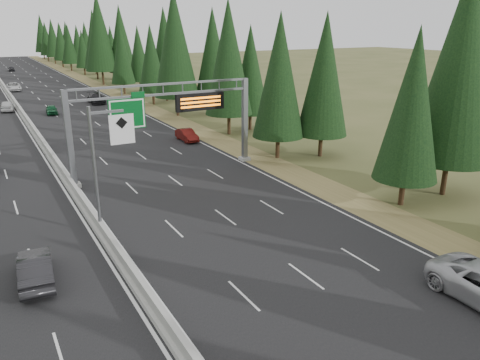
% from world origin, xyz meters
% --- Properties ---
extents(road, '(32.00, 260.00, 0.08)m').
position_xyz_m(road, '(0.00, 80.00, 0.04)').
color(road, black).
rests_on(road, ground).
extents(shoulder_right, '(3.60, 260.00, 0.06)m').
position_xyz_m(shoulder_right, '(17.80, 80.00, 0.03)').
color(shoulder_right, olive).
rests_on(shoulder_right, ground).
extents(median_barrier, '(0.70, 260.00, 0.85)m').
position_xyz_m(median_barrier, '(0.00, 80.00, 0.41)').
color(median_barrier, '#9B9B96').
rests_on(median_barrier, road).
extents(sign_gantry, '(16.75, 0.98, 7.80)m').
position_xyz_m(sign_gantry, '(8.92, 34.88, 5.27)').
color(sign_gantry, slate).
rests_on(sign_gantry, road).
extents(hov_sign_pole, '(2.80, 0.50, 8.00)m').
position_xyz_m(hov_sign_pole, '(0.58, 24.97, 4.72)').
color(hov_sign_pole, slate).
rests_on(hov_sign_pole, road).
extents(tree_row_right, '(12.19, 243.89, 18.77)m').
position_xyz_m(tree_row_right, '(21.75, 60.49, 8.85)').
color(tree_row_right, black).
rests_on(tree_row_right, ground).
extents(car_ahead_green, '(1.85, 3.89, 1.28)m').
position_xyz_m(car_ahead_green, '(3.91, 69.82, 0.72)').
color(car_ahead_green, '#125129').
rests_on(car_ahead_green, road).
extents(car_ahead_dkred, '(1.46, 4.03, 1.32)m').
position_xyz_m(car_ahead_dkred, '(14.50, 45.00, 0.74)').
color(car_ahead_dkred, '#5A100C').
rests_on(car_ahead_dkred, road).
extents(car_ahead_dkgrey, '(2.45, 5.65, 1.62)m').
position_xyz_m(car_ahead_dkgrey, '(11.94, 76.62, 0.89)').
color(car_ahead_dkgrey, black).
rests_on(car_ahead_dkgrey, road).
extents(car_ahead_white, '(2.65, 5.51, 1.51)m').
position_xyz_m(car_ahead_white, '(1.50, 100.06, 0.84)').
color(car_ahead_white, silver).
rests_on(car_ahead_white, road).
extents(car_ahead_far, '(1.69, 3.88, 1.30)m').
position_xyz_m(car_ahead_far, '(4.67, 144.20, 0.73)').
color(car_ahead_far, black).
rests_on(car_ahead_far, road).
extents(car_onc_near, '(2.01, 4.73, 1.52)m').
position_xyz_m(car_onc_near, '(-4.27, 20.82, 0.84)').
color(car_onc_near, black).
rests_on(car_onc_near, road).
extents(car_onc_white, '(2.30, 4.77, 1.57)m').
position_xyz_m(car_onc_white, '(-1.50, 75.70, 0.86)').
color(car_onc_white, '#BEBEBE').
rests_on(car_onc_white, road).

